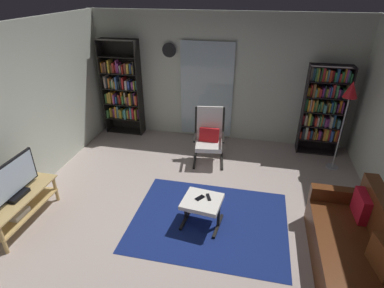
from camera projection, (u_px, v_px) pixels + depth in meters
name	position (u px, v px, depth m)	size (l,w,h in m)	color
ground_plane	(190.00, 223.00, 4.42)	(7.02, 7.02, 0.00)	#B5A49B
wall_back	(221.00, 79.00, 6.32)	(5.60, 0.06, 2.60)	beige
wall_left	(3.00, 124.00, 4.32)	(0.06, 6.00, 2.60)	beige
glass_door_panel	(206.00, 91.00, 6.44)	(1.10, 0.01, 2.00)	silver
area_rug	(209.00, 221.00, 4.46)	(2.20, 1.73, 0.01)	navy
tv_stand	(19.00, 206.00, 4.29)	(0.45, 1.20, 0.45)	tan
television	(12.00, 181.00, 4.12)	(0.20, 0.89, 0.54)	black
bookshelf_near_tv	(122.00, 90.00, 6.70)	(0.83, 0.30, 2.05)	black
bookshelf_near_sofa	(323.00, 108.00, 5.87)	(0.77, 0.30, 1.75)	black
leather_sofa	(360.00, 256.00, 3.50)	(0.80, 1.91, 0.85)	#5A2C13
lounge_armchair	(209.00, 134.00, 5.78)	(0.64, 0.72, 1.02)	black
ottoman	(202.00, 204.00, 4.26)	(0.57, 0.54, 0.42)	white
tv_remote	(209.00, 197.00, 4.26)	(0.04, 0.14, 0.02)	black
cell_phone	(200.00, 198.00, 4.25)	(0.07, 0.14, 0.01)	black
floor_lamp_by_shelf	(350.00, 97.00, 5.11)	(0.24, 0.24, 1.64)	#A5A5AD
wall_clock	(169.00, 50.00, 6.20)	(0.29, 0.03, 0.29)	silver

